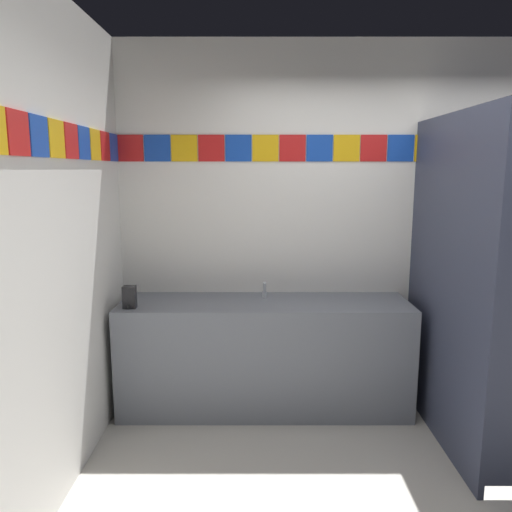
{
  "coord_description": "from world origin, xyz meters",
  "views": [
    {
      "loc": [
        -1.0,
        -2.37,
        1.81
      ],
      "look_at": [
        -0.99,
        0.89,
        1.24
      ],
      "focal_mm": 34.73,
      "sensor_mm": 36.0,
      "label": 1
    }
  ],
  "objects": [
    {
      "name": "toilet",
      "position": [
        0.75,
        1.14,
        0.3
      ],
      "size": [
        0.39,
        0.49,
        0.74
      ],
      "color": "white",
      "rests_on": "ground_plane"
    },
    {
      "name": "ground_plane",
      "position": [
        0.0,
        0.0,
        0.0
      ],
      "size": [
        9.08,
        9.08,
        0.0
      ],
      "primitive_type": "plane",
      "color": "#B2ADA3"
    },
    {
      "name": "stall_divider",
      "position": [
        0.41,
        0.54,
        1.08
      ],
      "size": [
        0.92,
        1.4,
        2.16
      ],
      "color": "#33384C",
      "rests_on": "ground_plane"
    },
    {
      "name": "wall_side",
      "position": [
        -2.1,
        -0.0,
        1.39
      ],
      "size": [
        0.09,
        2.99,
        2.77
      ],
      "color": "white",
      "rests_on": "ground_plane"
    },
    {
      "name": "soap_dispenser",
      "position": [
        -1.9,
        1.03,
        0.92
      ],
      "size": [
        0.09,
        0.09,
        0.16
      ],
      "color": "black",
      "rests_on": "vanity_counter"
    },
    {
      "name": "vanity_counter",
      "position": [
        -0.94,
        1.2,
        0.42
      ],
      "size": [
        2.15,
        0.58,
        0.84
      ],
      "color": "slate",
      "rests_on": "ground_plane"
    },
    {
      "name": "faucet_center",
      "position": [
        -0.94,
        1.29,
        0.89
      ],
      "size": [
        0.04,
        0.1,
        0.14
      ],
      "color": "silver",
      "rests_on": "vanity_counter"
    },
    {
      "name": "wall_back",
      "position": [
        -0.0,
        1.53,
        1.39
      ],
      "size": [
        4.13,
        0.09,
        2.77
      ],
      "color": "white",
      "rests_on": "ground_plane"
    }
  ]
}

